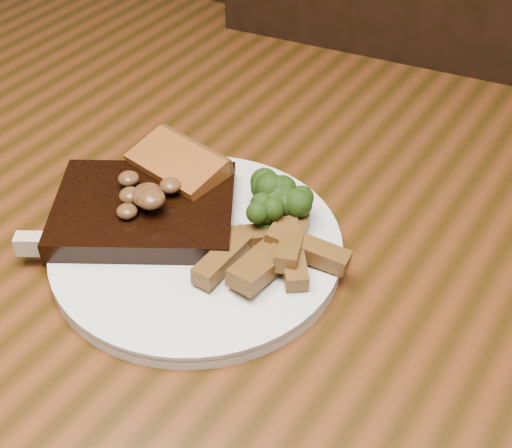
{
  "coord_description": "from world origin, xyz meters",
  "views": [
    {
      "loc": [
        0.28,
        -0.41,
        1.22
      ],
      "look_at": [
        0.0,
        0.01,
        0.78
      ],
      "focal_mm": 50.0,
      "sensor_mm": 36.0,
      "label": 1
    }
  ],
  "objects": [
    {
      "name": "dining_table",
      "position": [
        0.0,
        0.0,
        0.66
      ],
      "size": [
        1.6,
        0.9,
        0.75
      ],
      "color": "#522610",
      "rests_on": "ground"
    },
    {
      "name": "chair_far",
      "position": [
        -0.1,
        0.56,
        0.52
      ],
      "size": [
        0.51,
        0.51,
        0.95
      ],
      "rotation": [
        0.0,
        0.0,
        3.31
      ],
      "color": "black",
      "rests_on": "ground"
    },
    {
      "name": "plate",
      "position": [
        -0.04,
        -0.03,
        0.76
      ],
      "size": [
        0.33,
        0.33,
        0.01
      ],
      "primitive_type": "cylinder",
      "rotation": [
        0.0,
        0.0,
        -0.22
      ],
      "color": "white",
      "rests_on": "dining_table"
    },
    {
      "name": "steak",
      "position": [
        -0.1,
        -0.03,
        0.77
      ],
      "size": [
        0.22,
        0.2,
        0.03
      ],
      "primitive_type": "cube",
      "rotation": [
        0.0,
        0.0,
        0.56
      ],
      "color": "black",
      "rests_on": "plate"
    },
    {
      "name": "steak_bone",
      "position": [
        -0.1,
        -0.08,
        0.77
      ],
      "size": [
        0.14,
        0.1,
        0.02
      ],
      "primitive_type": "cube",
      "rotation": [
        0.0,
        0.0,
        0.56
      ],
      "color": "#BCAF91",
      "rests_on": "plate"
    },
    {
      "name": "mushroom_pile",
      "position": [
        -0.09,
        -0.03,
        0.8
      ],
      "size": [
        0.08,
        0.08,
        0.03
      ],
      "primitive_type": null,
      "color": "brown",
      "rests_on": "steak"
    },
    {
      "name": "garlic_bread",
      "position": [
        -0.11,
        0.03,
        0.77
      ],
      "size": [
        0.1,
        0.07,
        0.02
      ],
      "primitive_type": "cube",
      "rotation": [
        0.0,
        0.0,
        -0.14
      ],
      "color": "#9B4F1C",
      "rests_on": "plate"
    },
    {
      "name": "potato_wedges",
      "position": [
        0.04,
        -0.01,
        0.77
      ],
      "size": [
        0.1,
        0.1,
        0.02
      ],
      "primitive_type": null,
      "color": "brown",
      "rests_on": "plate"
    },
    {
      "name": "broccoli_cluster",
      "position": [
        0.0,
        0.05,
        0.78
      ],
      "size": [
        0.08,
        0.08,
        0.04
      ],
      "primitive_type": null,
      "color": "#1D380C",
      "rests_on": "plate"
    }
  ]
}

